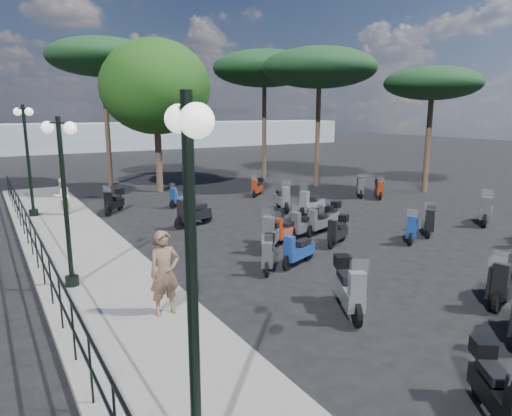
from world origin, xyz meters
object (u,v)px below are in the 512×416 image
scooter_31 (304,224)px  scooter_8 (349,289)px  lamp_post_0 (192,281)px  broadleaf_tree (156,87)px  scooter_9 (273,231)px  scooter_22 (283,199)px  scooter_7 (494,284)px  scooter_16 (328,216)px  pine_3 (432,84)px  scooter_1 (498,392)px  scooter_10 (285,231)px  lamp_post_1 (64,192)px  scooter_15 (338,231)px  woman (165,273)px  pine_2 (103,58)px  scooter_27 (486,211)px  scooter_21 (430,221)px  scooter_3 (268,254)px  scooter_30 (320,221)px  scooter_28 (379,189)px  pedestrian_far (62,196)px  scooter_20 (412,229)px  lamp_post_2 (28,154)px  scooter_5 (114,202)px  scooter_14 (508,282)px  scooter_4 (193,214)px  pine_0 (264,69)px  scooter_23 (257,188)px  scooter_2 (298,251)px  scooter_17 (311,205)px  scooter_11 (181,197)px

scooter_31 → scooter_8: bearing=132.4°
lamp_post_0 → broadleaf_tree: bearing=84.8°
scooter_9 → scooter_22: size_ratio=0.84×
lamp_post_0 → scooter_7: lamp_post_0 is taller
scooter_16 → pine_3: size_ratio=0.23×
scooter_1 → scooter_10: bearing=-71.7°
lamp_post_1 → scooter_31: 8.15m
scooter_15 → broadleaf_tree: broadleaf_tree is taller
woman → scooter_15: bearing=18.7°
pine_2 → scooter_27: bearing=-59.9°
scooter_9 → pine_2: bearing=-38.1°
lamp_post_1 → broadleaf_tree: broadleaf_tree is taller
scooter_21 → woman: bearing=63.1°
scooter_15 → scooter_31: size_ratio=0.91×
scooter_3 → scooter_7: scooter_7 is taller
scooter_30 → lamp_post_0: bearing=114.8°
scooter_7 → scooter_8: size_ratio=0.84×
scooter_21 → scooter_28: size_ratio=1.09×
scooter_7 → pedestrian_far: bearing=-3.3°
scooter_7 → scooter_20: size_ratio=1.07×
lamp_post_2 → scooter_1: bearing=-95.1°
lamp_post_0 → scooter_5: size_ratio=3.20×
scooter_1 → scooter_14: scooter_14 is taller
scooter_3 → scooter_31: size_ratio=0.84×
scooter_7 → scooter_28: scooter_7 is taller
scooter_9 → scooter_10: (0.63, 0.26, -0.15)m
woman → scooter_8: woman is taller
scooter_10 → scooter_30: 1.79m
scooter_8 → pedestrian_far: bearing=-45.6°
scooter_4 → pine_0: size_ratio=0.22×
broadleaf_tree → scooter_22: bearing=-68.8°
scooter_23 → pine_0: bearing=-77.9°
scooter_2 → pedestrian_far: bearing=4.9°
scooter_14 → scooter_21: 6.06m
lamp_post_0 → scooter_14: 8.63m
scooter_3 → woman: bearing=59.9°
scooter_17 → pine_0: (4.27, 10.46, 6.41)m
scooter_22 → pine_3: pine_3 is taller
scooter_10 → scooter_27: size_ratio=0.83×
lamp_post_0 → scooter_5: 16.03m
woman → scooter_27: 13.71m
woman → scooter_4: (3.68, 7.08, -0.55)m
scooter_27 → broadleaf_tree: (-8.33, 13.77, 5.05)m
scooter_5 → scooter_15: (5.09, -8.62, -0.04)m
scooter_14 → scooter_28: 13.01m
scooter_11 → scooter_27: (8.88, -9.35, 0.07)m
scooter_5 → scooter_23: 7.43m
scooter_9 → scooter_30: (2.39, 0.57, -0.09)m
scooter_14 → pine_2: 23.46m
lamp_post_2 → scooter_3: 11.44m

